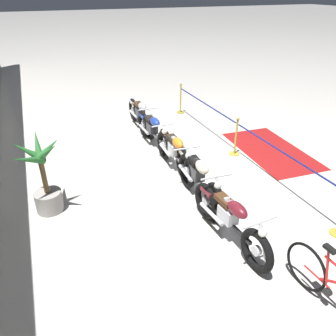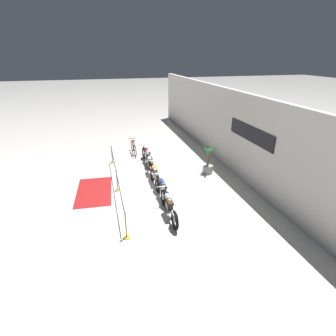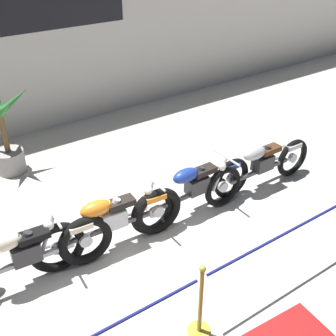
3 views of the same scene
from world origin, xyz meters
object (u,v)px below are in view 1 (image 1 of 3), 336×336
object	(u,v)px
motorcycle_cream_1	(198,177)
motorcycle_blue_3	(153,131)
bicycle	(334,291)
stanchion_mid_right	(181,103)
motorcycle_orange_2	(175,153)
stanchion_far_left	(266,150)
motorcycle_silver_4	(141,115)
stanchion_mid_left	(235,142)
floor_banner	(271,150)
potted_palm_left_of_row	(45,183)
motorcycle_maroon_0	(229,219)

from	to	relation	value
motorcycle_cream_1	motorcycle_blue_3	bearing A→B (deg)	0.29
bicycle	stanchion_mid_right	bearing A→B (deg)	-9.75
motorcycle_orange_2	stanchion_far_left	distance (m)	2.11
motorcycle_orange_2	bicycle	world-z (taller)	bicycle
motorcycle_blue_3	stanchion_mid_right	distance (m)	2.91
motorcycle_blue_3	motorcycle_silver_4	world-z (taller)	motorcycle_blue_3
stanchion_mid_left	floor_banner	size ratio (longest dim) A/B	0.37
motorcycle_silver_4	floor_banner	world-z (taller)	motorcycle_silver_4
floor_banner	potted_palm_left_of_row	bearing A→B (deg)	99.16
motorcycle_cream_1	potted_palm_left_of_row	world-z (taller)	potted_palm_left_of_row
motorcycle_maroon_0	motorcycle_cream_1	world-z (taller)	motorcycle_cream_1
motorcycle_blue_3	stanchion_far_left	size ratio (longest dim) A/B	0.33
motorcycle_maroon_0	stanchion_mid_right	size ratio (longest dim) A/B	2.12
motorcycle_blue_3	potted_palm_left_of_row	distance (m)	3.62
motorcycle_maroon_0	motorcycle_orange_2	bearing A→B (deg)	-2.82
potted_palm_left_of_row	stanchion_mid_right	bearing A→B (deg)	-48.35
bicycle	potted_palm_left_of_row	size ratio (longest dim) A/B	1.08
motorcycle_orange_2	motorcycle_blue_3	bearing A→B (deg)	0.92
stanchion_far_left	floor_banner	distance (m)	1.66
motorcycle_silver_4	potted_palm_left_of_row	distance (m)	4.59
motorcycle_cream_1	stanchion_far_left	size ratio (longest dim) A/B	0.34
stanchion_mid_left	motorcycle_orange_2	bearing A→B (deg)	95.87
motorcycle_silver_4	stanchion_mid_right	distance (m)	1.98
motorcycle_blue_3	floor_banner	bearing A→B (deg)	-117.00
motorcycle_silver_4	bicycle	size ratio (longest dim) A/B	1.36
motorcycle_orange_2	bicycle	size ratio (longest dim) A/B	1.32
motorcycle_silver_4	motorcycle_orange_2	bearing A→B (deg)	178.66
motorcycle_orange_2	stanchion_mid_left	bearing A→B (deg)	-84.13
stanchion_far_left	stanchion_mid_left	world-z (taller)	same
motorcycle_cream_1	potted_palm_left_of_row	distance (m)	3.08
potted_palm_left_of_row	motorcycle_orange_2	bearing A→B (deg)	-79.70
motorcycle_cream_1	stanchion_mid_right	bearing A→B (deg)	-20.24
motorcycle_maroon_0	bicycle	size ratio (longest dim) A/B	1.27
motorcycle_blue_3	bicycle	size ratio (longest dim) A/B	1.32
stanchion_mid_right	floor_banner	distance (m)	3.91
motorcycle_maroon_0	motorcycle_silver_4	bearing A→B (deg)	-2.06
potted_palm_left_of_row	stanchion_mid_right	world-z (taller)	potted_palm_left_of_row
motorcycle_maroon_0	floor_banner	size ratio (longest dim) A/B	0.77
motorcycle_maroon_0	stanchion_mid_left	size ratio (longest dim) A/B	2.12
motorcycle_blue_3	stanchion_far_left	distance (m)	3.16
motorcycle_maroon_0	stanchion_mid_right	bearing A→B (deg)	-16.93
floor_banner	motorcycle_blue_3	bearing A→B (deg)	66.79
motorcycle_cream_1	stanchion_mid_right	size ratio (longest dim) A/B	2.33
bicycle	stanchion_mid_left	distance (m)	4.89
stanchion_mid_left	floor_banner	world-z (taller)	stanchion_mid_left
motorcycle_blue_3	stanchion_mid_right	world-z (taller)	stanchion_mid_right
motorcycle_maroon_0	stanchion_far_left	xyz separation A→B (m)	(1.65, -1.96, 0.23)
bicycle	stanchion_far_left	world-z (taller)	stanchion_far_left
motorcycle_cream_1	motorcycle_blue_3	size ratio (longest dim) A/B	1.05
potted_palm_left_of_row	floor_banner	distance (m)	5.97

